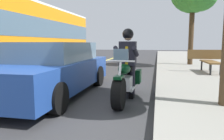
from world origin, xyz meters
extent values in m
plane|color=#333335|center=(0.00, 0.00, 0.00)|extent=(80.00, 80.00, 0.00)
cylinder|color=black|center=(0.01, 1.26, 0.33)|extent=(0.67, 0.22, 0.66)
cylinder|color=black|center=(-1.54, 1.31, 0.33)|extent=(0.67, 0.22, 0.66)
cube|color=silver|center=(-0.79, 1.29, 0.42)|extent=(0.57, 0.30, 0.32)
ellipsoid|color=black|center=(-0.59, 1.28, 0.78)|extent=(0.57, 0.30, 0.24)
cube|color=black|center=(-1.14, 1.30, 0.74)|extent=(0.71, 0.30, 0.12)
cube|color=black|center=(-1.49, 1.53, 0.48)|extent=(0.40, 0.13, 0.36)
cube|color=black|center=(-1.50, 1.09, 0.48)|extent=(0.40, 0.13, 0.36)
cylinder|color=silver|center=(-0.01, 1.26, 0.60)|extent=(0.35, 0.06, 0.76)
cylinder|color=silver|center=(-0.17, 1.27, 1.00)|extent=(0.06, 0.60, 0.04)
cube|color=black|center=(0.01, 1.26, 0.68)|extent=(0.37, 0.17, 0.06)
cylinder|color=silver|center=(-1.09, 1.46, 0.26)|extent=(0.90, 0.11, 0.08)
cube|color=slate|center=(-0.19, 1.27, 1.12)|extent=(0.05, 0.32, 0.28)
cylinder|color=black|center=(-1.04, 1.41, 0.42)|extent=(0.14, 0.14, 0.84)
cube|color=black|center=(-0.98, 1.41, 0.05)|extent=(0.26, 0.12, 0.10)
cylinder|color=black|center=(-1.05, 1.17, 0.42)|extent=(0.14, 0.14, 0.84)
cube|color=black|center=(-0.99, 1.17, 0.05)|extent=(0.26, 0.12, 0.10)
cube|color=black|center=(-1.04, 1.29, 1.12)|extent=(0.33, 0.41, 0.60)
cube|color=#B28C14|center=(-0.88, 1.29, 1.08)|extent=(0.03, 0.07, 0.44)
cylinder|color=black|center=(-0.86, 1.51, 1.18)|extent=(0.55, 0.12, 0.28)
cylinder|color=black|center=(-0.87, 1.07, 1.18)|extent=(0.55, 0.12, 0.28)
sphere|color=tan|center=(-1.04, 1.29, 1.55)|extent=(0.22, 0.22, 0.22)
sphere|color=black|center=(-1.04, 1.29, 1.60)|extent=(0.28, 0.28, 0.28)
cube|color=orange|center=(-5.83, -4.60, 1.77)|extent=(11.00, 2.50, 2.85)
cube|color=slate|center=(-5.83, -4.60, 2.10)|extent=(11.04, 2.52, 0.90)
cube|color=white|center=(-5.83, -4.60, 3.25)|extent=(11.00, 2.50, 0.10)
cylinder|color=black|center=(-2.23, -3.40, 0.50)|extent=(1.00, 0.30, 1.00)
cylinder|color=black|center=(-9.03, -3.40, 0.50)|extent=(1.00, 0.30, 1.00)
cylinder|color=black|center=(-9.03, -5.80, 0.50)|extent=(1.00, 0.30, 1.00)
cube|color=navy|center=(-0.88, -0.70, 0.55)|extent=(4.60, 1.80, 0.70)
cube|color=slate|center=(-1.08, -0.70, 1.10)|extent=(2.40, 1.60, 0.60)
cylinder|color=black|center=(0.57, 0.15, 0.32)|extent=(0.64, 0.22, 0.64)
cylinder|color=black|center=(-2.33, 0.15, 0.32)|extent=(0.64, 0.22, 0.64)
cylinder|color=black|center=(-2.33, -1.55, 0.32)|extent=(0.64, 0.22, 0.64)
cube|color=brown|center=(-5.27, 4.20, 0.60)|extent=(1.81, 0.55, 0.06)
cube|color=brown|center=(-5.49, 4.19, 0.90)|extent=(0.11, 1.80, 0.40)
cube|color=black|center=(-4.53, 4.40, 0.36)|extent=(0.06, 0.06, 0.42)
cube|color=black|center=(-4.51, 4.04, 0.36)|extent=(0.06, 0.06, 0.42)
cube|color=black|center=(-6.02, 4.36, 0.36)|extent=(0.06, 0.06, 0.42)
cube|color=black|center=(-6.01, 4.00, 0.36)|extent=(0.06, 0.06, 0.42)
cylinder|color=#42301E|center=(-8.79, 3.88, 1.76)|extent=(0.28, 0.28, 3.21)
cube|color=slate|center=(-12.72, -10.97, 2.00)|extent=(1.10, 0.06, 1.60)
cube|color=slate|center=(-12.72, -10.97, 5.00)|extent=(1.10, 0.06, 1.60)
camera|label=1|loc=(4.27, 2.03, 1.38)|focal=34.19mm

